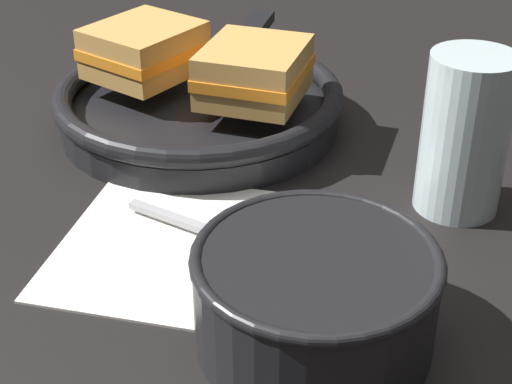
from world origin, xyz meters
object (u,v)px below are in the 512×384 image
soup_bowl (315,292)px  skillet (200,104)px  spoon (246,244)px  sandwich_near_right (254,72)px  drinking_glass (465,134)px  sandwich_near_left (144,50)px

soup_bowl → skillet: 0.31m
spoon → skillet: bearing=133.6°
sandwich_near_right → drinking_glass: (0.17, -0.09, -0.00)m
spoon → drinking_glass: 0.18m
skillet → drinking_glass: size_ratio=3.02×
soup_bowl → sandwich_near_left: (-0.18, 0.30, 0.03)m
drinking_glass → sandwich_near_left: bearing=154.7°
drinking_glass → spoon: bearing=-151.0°
sandwich_near_right → soup_bowl: bearing=-74.9°
soup_bowl → skillet: bearing=113.6°
soup_bowl → sandwich_near_right: bearing=105.1°
spoon → drinking_glass: bearing=53.1°
spoon → sandwich_near_left: 0.25m
soup_bowl → drinking_glass: (0.10, 0.17, 0.02)m
soup_bowl → drinking_glass: 0.20m
soup_bowl → sandwich_near_right: size_ratio=1.35×
sandwich_near_left → soup_bowl: bearing=-59.4°
spoon → sandwich_near_left: bearing=144.0°
skillet → sandwich_near_right: bearing=-22.4°
soup_bowl → drinking_glass: drinking_glass is taller
soup_bowl → skillet: soup_bowl is taller
skillet → spoon: bearing=-70.5°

